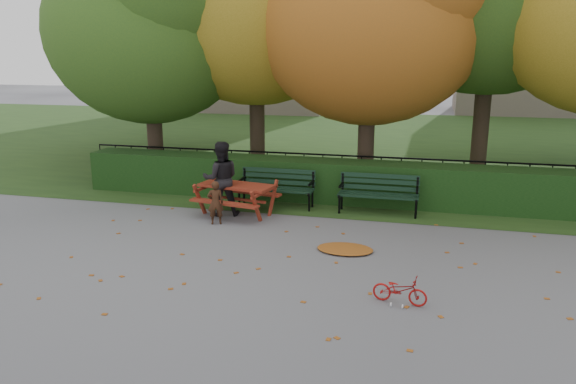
% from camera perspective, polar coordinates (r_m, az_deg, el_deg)
% --- Properties ---
extents(ground, '(90.00, 90.00, 0.00)m').
position_cam_1_polar(ground, '(9.72, 0.48, -7.59)').
color(ground, gray).
rests_on(ground, ground).
extents(grass_strip, '(90.00, 90.00, 0.00)m').
position_cam_1_polar(grass_strip, '(23.15, 8.80, 5.02)').
color(grass_strip, '#203C17').
rests_on(grass_strip, ground).
extents(building_right, '(9.00, 6.00, 12.00)m').
position_cam_1_polar(building_right, '(37.31, 24.33, 16.61)').
color(building_right, '#BDA794').
rests_on(building_right, ground).
extents(hedge, '(13.00, 0.90, 1.00)m').
position_cam_1_polar(hedge, '(13.79, 4.95, 1.09)').
color(hedge, black).
rests_on(hedge, ground).
extents(iron_fence, '(14.00, 0.04, 1.02)m').
position_cam_1_polar(iron_fence, '(14.56, 5.47, 1.92)').
color(iron_fence, black).
rests_on(iron_fence, ground).
extents(tree_a, '(5.88, 5.60, 7.48)m').
position_cam_1_polar(tree_a, '(16.14, -13.39, 17.04)').
color(tree_a, '#30241A').
rests_on(tree_a, ground).
extents(tree_c, '(6.30, 6.00, 8.00)m').
position_cam_1_polar(tree_c, '(14.84, 9.66, 18.68)').
color(tree_c, '#30241A').
rests_on(tree_c, ground).
extents(bench_left, '(1.80, 0.57, 0.88)m').
position_cam_1_polar(bench_left, '(13.30, -1.15, 0.74)').
color(bench_left, black).
rests_on(bench_left, ground).
extents(bench_right, '(1.80, 0.57, 0.88)m').
position_cam_1_polar(bench_right, '(12.89, 9.19, 0.12)').
color(bench_right, black).
rests_on(bench_right, ground).
extents(picnic_table, '(1.86, 1.60, 0.80)m').
position_cam_1_polar(picnic_table, '(12.63, -5.26, 0.09)').
color(picnic_table, maroon).
rests_on(picnic_table, ground).
extents(leaf_pile, '(1.20, 0.98, 0.07)m').
position_cam_1_polar(leaf_pile, '(10.50, 5.82, -5.77)').
color(leaf_pile, brown).
rests_on(leaf_pile, ground).
extents(leaf_scatter, '(9.00, 5.70, 0.01)m').
position_cam_1_polar(leaf_scatter, '(9.98, 0.90, -6.94)').
color(leaf_scatter, brown).
rests_on(leaf_scatter, ground).
extents(child, '(0.40, 0.34, 0.94)m').
position_cam_1_polar(child, '(12.01, -7.38, -1.08)').
color(child, '#3B2012').
rests_on(child, ground).
extents(adult, '(1.00, 0.90, 1.68)m').
position_cam_1_polar(adult, '(12.57, -6.83, 1.35)').
color(adult, black).
rests_on(adult, ground).
extents(bicycle, '(0.84, 0.41, 0.42)m').
position_cam_1_polar(bicycle, '(8.47, 11.30, -9.73)').
color(bicycle, '#A4110F').
rests_on(bicycle, ground).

